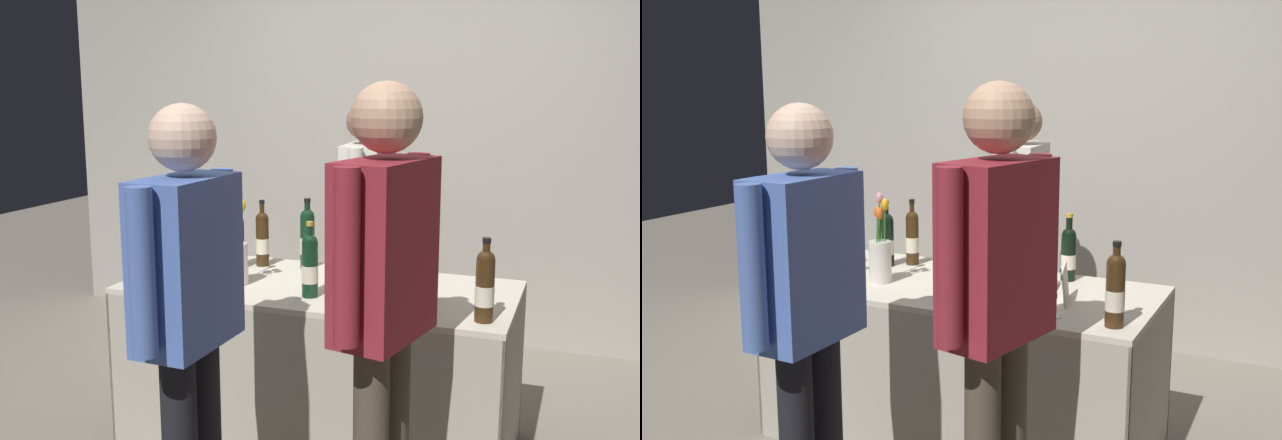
{
  "view_description": "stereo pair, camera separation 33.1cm",
  "coord_description": "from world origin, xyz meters",
  "views": [
    {
      "loc": [
        1.15,
        -3.05,
        1.66
      ],
      "look_at": [
        0.0,
        0.0,
        1.06
      ],
      "focal_mm": 41.42,
      "sensor_mm": 36.0,
      "label": 1
    },
    {
      "loc": [
        1.45,
        -2.91,
        1.66
      ],
      "look_at": [
        0.0,
        0.0,
        1.06
      ],
      "focal_mm": 41.42,
      "sensor_mm": 36.0,
      "label": 2
    }
  ],
  "objects": [
    {
      "name": "display_bottle_3",
      "position": [
        -0.59,
        -0.21,
        0.91
      ],
      "size": [
        0.07,
        0.07,
        0.35
      ],
      "color": "#192333",
      "rests_on": "tasting_table"
    },
    {
      "name": "display_bottle_2",
      "position": [
        0.78,
        -0.27,
        0.9
      ],
      "size": [
        0.07,
        0.07,
        0.33
      ],
      "color": "#38230F",
      "rests_on": "tasting_table"
    },
    {
      "name": "wine_glass_mid",
      "position": [
        -0.7,
        -0.11,
        0.85
      ],
      "size": [
        0.07,
        0.07,
        0.13
      ],
      "color": "silver",
      "rests_on": "tasting_table"
    },
    {
      "name": "back_partition",
      "position": [
        0.0,
        1.68,
        1.39
      ],
      "size": [
        5.08,
        0.12,
        2.78
      ],
      "primitive_type": "cube",
      "color": "#9E998E",
      "rests_on": "ground_plane"
    },
    {
      "name": "flower_vase",
      "position": [
        -0.35,
        -0.13,
        0.89
      ],
      "size": [
        0.11,
        0.11,
        0.41
      ],
      "color": "silver",
      "rests_on": "tasting_table"
    },
    {
      "name": "wine_glass_near_vendor",
      "position": [
        0.53,
        -0.26,
        0.85
      ],
      "size": [
        0.07,
        0.07,
        0.14
      ],
      "color": "silver",
      "rests_on": "tasting_table"
    },
    {
      "name": "vendor_presenter",
      "position": [
        -0.04,
        0.81,
        0.93
      ],
      "size": [
        0.24,
        0.56,
        1.57
      ],
      "rotation": [
        0.0,
        0.0,
        -1.48
      ],
      "color": "#2D3347",
      "rests_on": "ground_plane"
    },
    {
      "name": "display_bottle_0",
      "position": [
        0.03,
        -0.2,
        0.9
      ],
      "size": [
        0.07,
        0.07,
        0.33
      ],
      "color": "black",
      "rests_on": "tasting_table"
    },
    {
      "name": "tasting_table",
      "position": [
        0.0,
        0.0,
        0.53
      ],
      "size": [
        1.76,
        0.8,
        0.76
      ],
      "color": "beige",
      "rests_on": "ground_plane"
    },
    {
      "name": "taster_foreground_right",
      "position": [
        -0.09,
        -0.99,
        0.95
      ],
      "size": [
        0.22,
        0.57,
        1.6
      ],
      "rotation": [
        0.0,
        0.0,
        1.54
      ],
      "color": "black",
      "rests_on": "ground_plane"
    },
    {
      "name": "display_bottle_5",
      "position": [
        -0.5,
        0.15,
        0.9
      ],
      "size": [
        0.08,
        0.08,
        0.33
      ],
      "color": "black",
      "rests_on": "tasting_table"
    },
    {
      "name": "taster_foreground_left",
      "position": [
        0.52,
        -0.79,
        1.0
      ],
      "size": [
        0.29,
        0.56,
        1.67
      ],
      "rotation": [
        0.0,
        0.0,
        1.37
      ],
      "color": "#4C4233",
      "rests_on": "ground_plane"
    },
    {
      "name": "brochure_stand",
      "position": [
        0.51,
        -0.05,
        0.84
      ],
      "size": [
        0.06,
        0.18,
        0.16
      ],
      "primitive_type": "cube",
      "rotation": [
        0.1,
        0.0,
        4.96
      ],
      "color": "silver",
      "rests_on": "tasting_table"
    },
    {
      "name": "display_bottle_1",
      "position": [
        0.41,
        0.29,
        0.89
      ],
      "size": [
        0.07,
        0.07,
        0.32
      ],
      "color": "black",
      "rests_on": "tasting_table"
    },
    {
      "name": "wine_glass_near_taster",
      "position": [
        -0.7,
        0.09,
        0.85
      ],
      "size": [
        0.07,
        0.07,
        0.13
      ],
      "color": "silver",
      "rests_on": "tasting_table"
    },
    {
      "name": "featured_wine_bottle",
      "position": [
        -0.17,
        0.28,
        0.91
      ],
      "size": [
        0.07,
        0.07,
        0.35
      ],
      "color": "black",
      "rests_on": "tasting_table"
    },
    {
      "name": "display_bottle_4",
      "position": [
        -0.4,
        0.23,
        0.9
      ],
      "size": [
        0.07,
        0.07,
        0.33
      ],
      "color": "#38230F",
      "rests_on": "tasting_table"
    },
    {
      "name": "ground_plane",
      "position": [
        0.0,
        0.0,
        0.0
      ],
      "size": [
        12.0,
        12.0,
        0.0
      ],
      "primitive_type": "plane",
      "color": "gray"
    }
  ]
}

